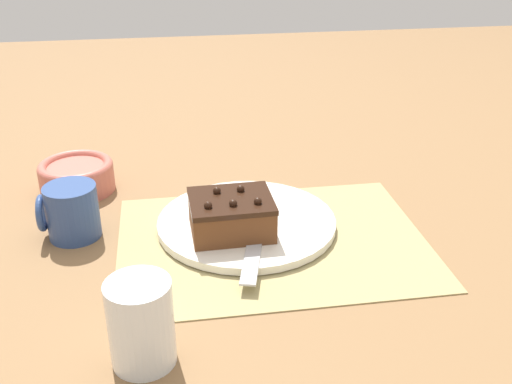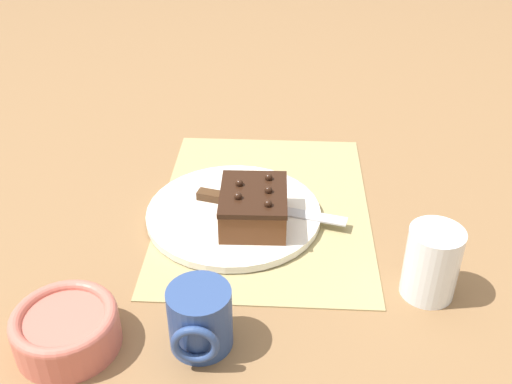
{
  "view_description": "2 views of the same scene",
  "coord_description": "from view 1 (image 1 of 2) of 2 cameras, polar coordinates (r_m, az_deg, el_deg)",
  "views": [
    {
      "loc": [
        0.15,
        0.76,
        0.47
      ],
      "look_at": [
        0.02,
        -0.04,
        0.07
      ],
      "focal_mm": 42.0,
      "sensor_mm": 36.0,
      "label": 1
    },
    {
      "loc": [
        0.81,
        0.03,
        0.57
      ],
      "look_at": [
        0.05,
        -0.01,
        0.07
      ],
      "focal_mm": 42.0,
      "sensor_mm": 36.0,
      "label": 2
    }
  ],
  "objects": [
    {
      "name": "cake_plate",
      "position": [
        0.94,
        -0.89,
        -2.9
      ],
      "size": [
        0.28,
        0.28,
        0.01
      ],
      "color": "white",
      "rests_on": "placemat_woven"
    },
    {
      "name": "drinking_glass",
      "position": [
        0.68,
        -10.89,
        -12.17
      ],
      "size": [
        0.07,
        0.07,
        0.1
      ],
      "color": "white",
      "rests_on": "ground_plane"
    },
    {
      "name": "placemat_woven",
      "position": [
        0.91,
        1.57,
        -4.66
      ],
      "size": [
        0.46,
        0.34,
        0.0
      ],
      "primitive_type": "cube",
      "color": "tan",
      "rests_on": "ground_plane"
    },
    {
      "name": "chocolate_cake",
      "position": [
        0.89,
        -2.37,
        -2.17
      ],
      "size": [
        0.12,
        0.1,
        0.06
      ],
      "rotation": [
        0.0,
        0.0,
        0.02
      ],
      "color": "brown",
      "rests_on": "cake_plate"
    },
    {
      "name": "serving_knife",
      "position": [
        0.92,
        0.19,
        -2.75
      ],
      "size": [
        0.08,
        0.24,
        0.01
      ],
      "rotation": [
        0.0,
        0.0,
        6.04
      ],
      "color": "#472D19",
      "rests_on": "cake_plate"
    },
    {
      "name": "coffee_mug",
      "position": [
        0.94,
        -17.23,
        -1.8
      ],
      "size": [
        0.09,
        0.08,
        0.08
      ],
      "color": "navy",
      "rests_on": "ground_plane"
    },
    {
      "name": "ground_plane",
      "position": [
        0.91,
        1.57,
        -4.77
      ],
      "size": [
        3.0,
        3.0,
        0.0
      ],
      "primitive_type": "plane",
      "color": "olive"
    },
    {
      "name": "small_bowl",
      "position": [
        1.1,
        -16.72,
        1.54
      ],
      "size": [
        0.13,
        0.13,
        0.05
      ],
      "color": "#C66656",
      "rests_on": "ground_plane"
    }
  ]
}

